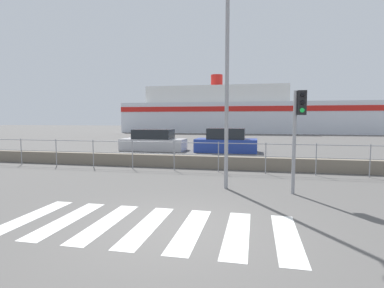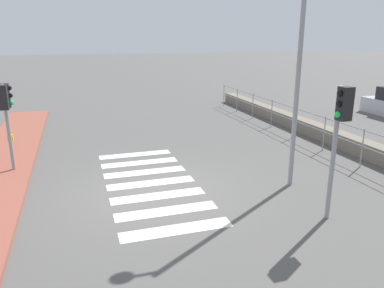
% 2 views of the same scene
% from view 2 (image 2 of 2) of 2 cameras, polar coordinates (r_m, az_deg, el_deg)
% --- Properties ---
extents(ground_plane, '(160.00, 160.00, 0.00)m').
position_cam_2_polar(ground_plane, '(9.82, -5.51, -7.33)').
color(ground_plane, '#565451').
extents(crosswalk, '(5.85, 2.40, 0.01)m').
position_cam_2_polar(crosswalk, '(10.41, -6.28, -5.93)').
color(crosswalk, silver).
rests_on(crosswalk, ground_plane).
extents(seawall, '(24.73, 0.55, 0.54)m').
position_cam_2_polar(seawall, '(13.18, 27.17, -1.68)').
color(seawall, slate).
rests_on(seawall, ground_plane).
extents(harbor_fence, '(22.30, 0.04, 1.23)m').
position_cam_2_polar(harbor_fence, '(12.44, 24.60, 0.26)').
color(harbor_fence, gray).
rests_on(harbor_fence, ground_plane).
extents(traffic_light_near, '(0.58, 0.41, 2.61)m').
position_cam_2_polar(traffic_light_near, '(11.78, -26.58, 5.34)').
color(traffic_light_near, gray).
rests_on(traffic_light_near, ground_plane).
extents(traffic_light_far, '(0.34, 0.32, 2.94)m').
position_cam_2_polar(traffic_light_far, '(8.22, 21.58, 2.77)').
color(traffic_light_far, gray).
rests_on(traffic_light_far, ground_plane).
extents(streetlamp, '(0.32, 0.95, 5.94)m').
position_cam_2_polar(streetlamp, '(9.77, 15.39, 14.27)').
color(streetlamp, gray).
rests_on(streetlamp, ground_plane).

